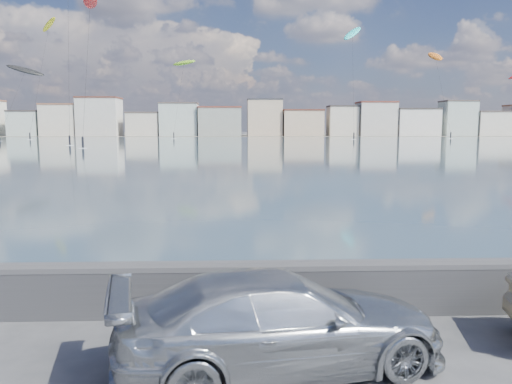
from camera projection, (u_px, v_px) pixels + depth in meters
bay_water at (235, 145)px, 97.44m from camera, size 500.00×177.00×0.00m
far_shore_strip at (236, 135)px, 204.95m from camera, size 500.00×60.00×0.00m
seawall at (206, 286)px, 9.38m from camera, size 400.00×0.36×1.08m
far_buildings at (239, 120)px, 190.34m from camera, size 240.79×13.26×14.60m
car_silver at (281, 321)px, 7.36m from camera, size 5.22×2.97×1.43m
kitesurfer_6 at (25, 71)px, 135.55m from camera, size 9.90×17.75×21.11m
kitesurfer_7 at (435, 57)px, 156.93m from camera, size 3.42×17.29×28.10m
kitesurfer_11 at (352, 35)px, 143.66m from camera, size 7.43×11.88×33.23m
kitesurfer_13 at (184, 64)px, 150.28m from camera, size 9.39×11.29×23.77m
kitesurfer_14 at (49, 27)px, 144.16m from camera, size 6.88×15.56×35.13m
kitesurfer_18 at (90, 4)px, 85.82m from camera, size 3.83×11.33×25.97m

